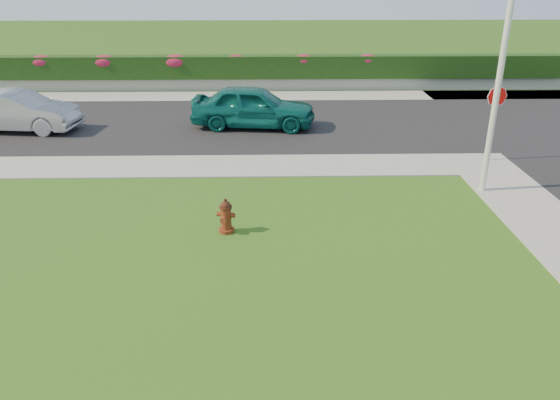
{
  "coord_description": "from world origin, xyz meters",
  "views": [
    {
      "loc": [
        0.27,
        -7.14,
        5.76
      ],
      "look_at": [
        0.52,
        4.19,
        0.9
      ],
      "focal_mm": 35.0,
      "sensor_mm": 36.0,
      "label": 1
    }
  ],
  "objects_px": {
    "utility_pole": "(499,78)",
    "sedan_teal": "(253,107)",
    "stop_sign": "(496,106)",
    "fire_hydrant": "(226,216)",
    "sedan_silver": "(17,111)"
  },
  "relations": [
    {
      "from": "utility_pole",
      "to": "sedan_teal",
      "type": "bearing_deg",
      "value": 134.37
    },
    {
      "from": "utility_pole",
      "to": "stop_sign",
      "type": "distance_m",
      "value": 3.09
    },
    {
      "from": "fire_hydrant",
      "to": "utility_pole",
      "type": "distance_m",
      "value": 7.83
    },
    {
      "from": "fire_hydrant",
      "to": "stop_sign",
      "type": "xyz_separation_m",
      "value": [
        8.05,
        4.93,
        1.39
      ]
    },
    {
      "from": "stop_sign",
      "to": "sedan_silver",
      "type": "bearing_deg",
      "value": -179.18
    },
    {
      "from": "sedan_silver",
      "to": "utility_pole",
      "type": "relative_size",
      "value": 0.71
    },
    {
      "from": "sedan_teal",
      "to": "sedan_silver",
      "type": "relative_size",
      "value": 1.05
    },
    {
      "from": "sedan_silver",
      "to": "utility_pole",
      "type": "distance_m",
      "value": 16.75
    },
    {
      "from": "utility_pole",
      "to": "stop_sign",
      "type": "bearing_deg",
      "value": 66.56
    },
    {
      "from": "fire_hydrant",
      "to": "utility_pole",
      "type": "xyz_separation_m",
      "value": [
        6.94,
        2.38,
        2.74
      ]
    },
    {
      "from": "sedan_teal",
      "to": "sedan_silver",
      "type": "bearing_deg",
      "value": 98.59
    },
    {
      "from": "stop_sign",
      "to": "utility_pole",
      "type": "bearing_deg",
      "value": -99.69
    },
    {
      "from": "utility_pole",
      "to": "fire_hydrant",
      "type": "bearing_deg",
      "value": -161.05
    },
    {
      "from": "sedan_teal",
      "to": "utility_pole",
      "type": "xyz_separation_m",
      "value": [
        6.5,
        -6.64,
        2.3
      ]
    },
    {
      "from": "fire_hydrant",
      "to": "sedan_teal",
      "type": "distance_m",
      "value": 9.05
    }
  ]
}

